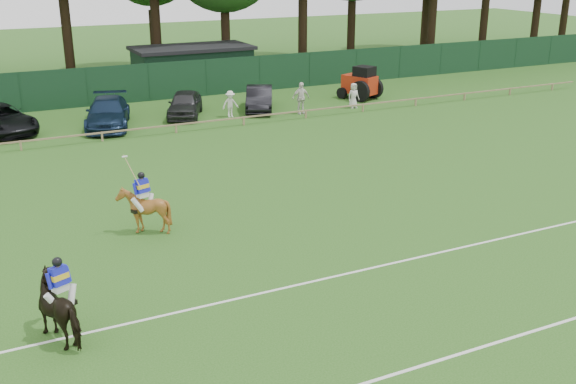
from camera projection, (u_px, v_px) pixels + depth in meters
ground at (315, 265)px, 21.22m from camera, size 160.00×160.00×0.00m
horse_dark at (63, 308)px, 16.92m from camera, size 1.65×2.20×1.69m
horse_chestnut at (144, 210)px, 23.42m from camera, size 1.76×1.86×1.67m
suv_black at (0, 119)px, 36.58m from camera, size 4.08×6.01×1.53m
sedan_navy at (108, 113)px, 37.90m from camera, size 3.70×5.97×1.61m
hatch_grey at (185, 104)px, 40.37m from camera, size 3.52×4.83×1.53m
estate_black at (259, 98)px, 41.98m from camera, size 3.34×4.78×1.49m
spectator_left at (230, 104)px, 40.23m from camera, size 1.05×0.63×1.58m
spectator_mid at (301, 98)px, 40.98m from camera, size 1.14×0.48×1.94m
spectator_right at (354, 96)px, 42.60m from camera, size 0.78×0.52×1.59m
rider_dark at (60, 281)px, 16.66m from camera, size 0.90×0.58×1.41m
rider_chestnut at (142, 190)px, 23.16m from camera, size 0.98×0.54×2.05m
pitch_lines at (376, 315)px, 18.26m from camera, size 60.00×5.10×0.01m
pitch_rail at (158, 127)px, 36.32m from camera, size 62.10×0.10×0.50m
perimeter_fence at (119, 85)px, 43.68m from camera, size 92.08×0.08×2.50m
utility_shed at (193, 67)px, 48.61m from camera, size 8.40×4.40×3.04m
tree_row at (123, 82)px, 51.70m from camera, size 96.00×12.00×21.00m
tractor at (361, 84)px, 45.15m from camera, size 2.63×3.11×2.22m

